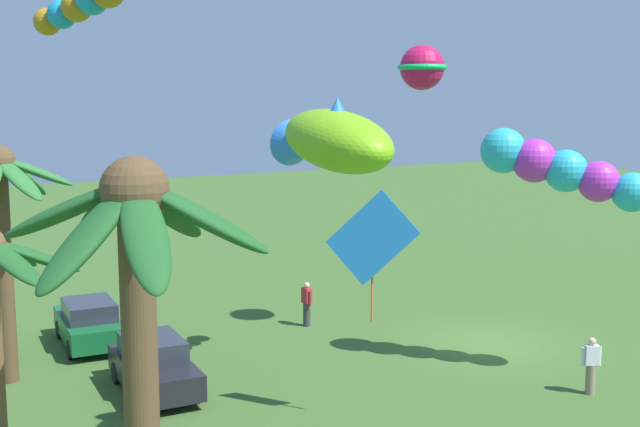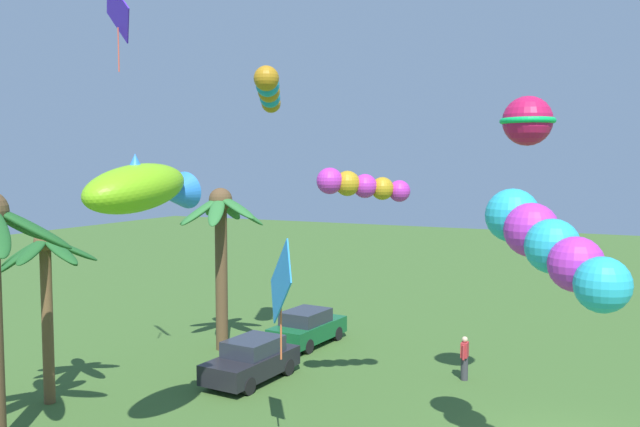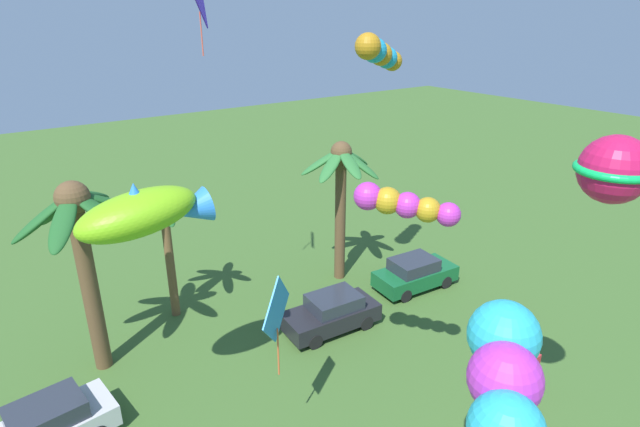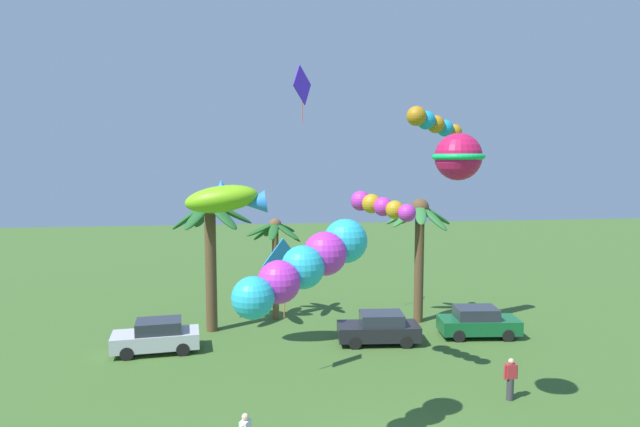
{
  "view_description": "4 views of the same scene",
  "coord_description": "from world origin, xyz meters",
  "px_view_note": "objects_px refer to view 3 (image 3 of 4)",
  "views": [
    {
      "loc": [
        -18.67,
        17.92,
        7.93
      ],
      "look_at": [
        -1.73,
        7.63,
        5.11
      ],
      "focal_mm": 44.46,
      "sensor_mm": 36.0,
      "label": 1
    },
    {
      "loc": [
        -18.58,
        -1.46,
        7.81
      ],
      "look_at": [
        -1.27,
        6.9,
        6.34
      ],
      "focal_mm": 37.76,
      "sensor_mm": 36.0,
      "label": 2
    },
    {
      "loc": [
        -9.06,
        -2.9,
        12.02
      ],
      "look_at": [
        -1.41,
        7.68,
        6.82
      ],
      "focal_mm": 28.35,
      "sensor_mm": 36.0,
      "label": 3
    },
    {
      "loc": [
        -4.59,
        -14.97,
        9.03
      ],
      "look_at": [
        -1.93,
        6.25,
        6.84
      ],
      "focal_mm": 31.68,
      "sensor_mm": 36.0,
      "label": 4
    }
  ],
  "objects_px": {
    "palm_tree_1": "(81,235)",
    "kite_tube_6": "(402,204)",
    "parked_car_1": "(415,273)",
    "kite_ball_3": "(614,170)",
    "palm_tree_0": "(341,179)",
    "kite_tube_5": "(379,53)",
    "parked_car_0": "(332,313)",
    "kite_fish_0": "(145,212)",
    "kite_tube_4": "(505,416)",
    "palm_tree_2": "(165,221)",
    "parked_car_2": "(45,427)",
    "spectator_0": "(533,369)",
    "kite_diamond_1": "(277,312)"
  },
  "relations": [
    {
      "from": "palm_tree_2",
      "to": "kite_fish_0",
      "type": "height_order",
      "value": "kite_fish_0"
    },
    {
      "from": "palm_tree_2",
      "to": "kite_ball_3",
      "type": "bearing_deg",
      "value": -70.59
    },
    {
      "from": "parked_car_1",
      "to": "kite_ball_3",
      "type": "bearing_deg",
      "value": -116.98
    },
    {
      "from": "parked_car_0",
      "to": "kite_tube_4",
      "type": "distance_m",
      "value": 12.61
    },
    {
      "from": "palm_tree_2",
      "to": "kite_fish_0",
      "type": "distance_m",
      "value": 7.08
    },
    {
      "from": "kite_tube_6",
      "to": "kite_ball_3",
      "type": "bearing_deg",
      "value": -74.29
    },
    {
      "from": "palm_tree_1",
      "to": "kite_tube_6",
      "type": "distance_m",
      "value": 10.56
    },
    {
      "from": "palm_tree_2",
      "to": "parked_car_2",
      "type": "bearing_deg",
      "value": -140.64
    },
    {
      "from": "palm_tree_0",
      "to": "kite_tube_5",
      "type": "relative_size",
      "value": 2.13
    },
    {
      "from": "kite_tube_4",
      "to": "parked_car_1",
      "type": "bearing_deg",
      "value": 48.43
    },
    {
      "from": "spectator_0",
      "to": "kite_tube_6",
      "type": "distance_m",
      "value": 8.03
    },
    {
      "from": "palm_tree_1",
      "to": "spectator_0",
      "type": "relative_size",
      "value": 4.46
    },
    {
      "from": "kite_ball_3",
      "to": "kite_tube_4",
      "type": "relative_size",
      "value": 0.51
    },
    {
      "from": "spectator_0",
      "to": "kite_fish_0",
      "type": "distance_m",
      "value": 13.48
    },
    {
      "from": "parked_car_1",
      "to": "kite_tube_4",
      "type": "bearing_deg",
      "value": -131.57
    },
    {
      "from": "palm_tree_0",
      "to": "kite_fish_0",
      "type": "height_order",
      "value": "kite_fish_0"
    },
    {
      "from": "kite_fish_0",
      "to": "kite_ball_3",
      "type": "height_order",
      "value": "kite_ball_3"
    },
    {
      "from": "parked_car_0",
      "to": "kite_ball_3",
      "type": "bearing_deg",
      "value": -88.71
    },
    {
      "from": "palm_tree_0",
      "to": "kite_ball_3",
      "type": "distance_m",
      "value": 13.47
    },
    {
      "from": "kite_tube_5",
      "to": "spectator_0",
      "type": "bearing_deg",
      "value": -85.56
    },
    {
      "from": "spectator_0",
      "to": "kite_fish_0",
      "type": "bearing_deg",
      "value": 152.11
    },
    {
      "from": "parked_car_0",
      "to": "kite_diamond_1",
      "type": "distance_m",
      "value": 7.3
    },
    {
      "from": "kite_fish_0",
      "to": "kite_tube_4",
      "type": "bearing_deg",
      "value": -74.23
    },
    {
      "from": "kite_tube_5",
      "to": "palm_tree_0",
      "type": "bearing_deg",
      "value": 86.51
    },
    {
      "from": "parked_car_2",
      "to": "kite_tube_4",
      "type": "distance_m",
      "value": 13.24
    },
    {
      "from": "palm_tree_2",
      "to": "kite_ball_3",
      "type": "distance_m",
      "value": 15.64
    },
    {
      "from": "parked_car_1",
      "to": "parked_car_2",
      "type": "relative_size",
      "value": 0.99
    },
    {
      "from": "kite_ball_3",
      "to": "parked_car_1",
      "type": "bearing_deg",
      "value": 63.02
    },
    {
      "from": "palm_tree_1",
      "to": "kite_tube_5",
      "type": "relative_size",
      "value": 2.24
    },
    {
      "from": "parked_car_0",
      "to": "kite_tube_5",
      "type": "relative_size",
      "value": 1.27
    },
    {
      "from": "kite_fish_0",
      "to": "kite_tube_6",
      "type": "bearing_deg",
      "value": -29.11
    },
    {
      "from": "spectator_0",
      "to": "kite_diamond_1",
      "type": "height_order",
      "value": "kite_diamond_1"
    },
    {
      "from": "parked_car_0",
      "to": "kite_tube_5",
      "type": "distance_m",
      "value": 10.28
    },
    {
      "from": "palm_tree_0",
      "to": "kite_tube_4",
      "type": "distance_m",
      "value": 15.69
    },
    {
      "from": "kite_diamond_1",
      "to": "kite_tube_4",
      "type": "distance_m",
      "value": 6.78
    },
    {
      "from": "palm_tree_1",
      "to": "parked_car_1",
      "type": "xyz_separation_m",
      "value": [
        13.25,
        -2.67,
        -4.45
      ]
    },
    {
      "from": "kite_tube_4",
      "to": "kite_tube_6",
      "type": "relative_size",
      "value": 1.61
    },
    {
      "from": "palm_tree_1",
      "to": "kite_diamond_1",
      "type": "relative_size",
      "value": 2.18
    },
    {
      "from": "spectator_0",
      "to": "kite_tube_5",
      "type": "height_order",
      "value": "kite_tube_5"
    },
    {
      "from": "kite_tube_5",
      "to": "parked_car_2",
      "type": "bearing_deg",
      "value": -176.6
    },
    {
      "from": "palm_tree_1",
      "to": "parked_car_0",
      "type": "distance_m",
      "value": 9.74
    },
    {
      "from": "spectator_0",
      "to": "kite_fish_0",
      "type": "relative_size",
      "value": 0.43
    },
    {
      "from": "palm_tree_1",
      "to": "kite_fish_0",
      "type": "distance_m",
      "value": 4.85
    },
    {
      "from": "parked_car_2",
      "to": "kite_tube_4",
      "type": "height_order",
      "value": "kite_tube_4"
    },
    {
      "from": "kite_tube_5",
      "to": "kite_diamond_1",
      "type": "bearing_deg",
      "value": -147.99
    },
    {
      "from": "palm_tree_0",
      "to": "kite_diamond_1",
      "type": "relative_size",
      "value": 2.08
    },
    {
      "from": "parked_car_0",
      "to": "kite_fish_0",
      "type": "xyz_separation_m",
      "value": [
        -7.13,
        -1.27,
        6.42
      ]
    },
    {
      "from": "parked_car_2",
      "to": "kite_tube_5",
      "type": "height_order",
      "value": "kite_tube_5"
    },
    {
      "from": "kite_fish_0",
      "to": "kite_tube_5",
      "type": "height_order",
      "value": "kite_tube_5"
    },
    {
      "from": "palm_tree_1",
      "to": "kite_fish_0",
      "type": "bearing_deg",
      "value": -77.2
    }
  ]
}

